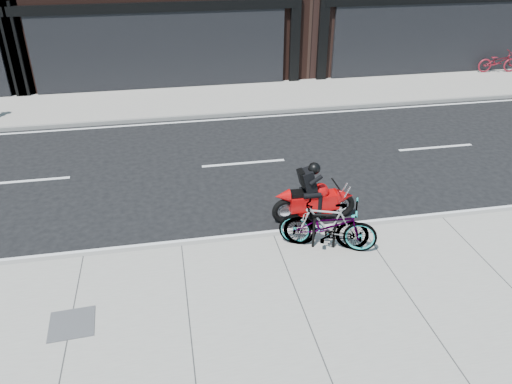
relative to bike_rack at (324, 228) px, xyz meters
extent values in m
plane|color=black|center=(-0.92, 2.60, -0.60)|extent=(120.00, 120.00, 0.00)
cube|color=gray|center=(-0.92, -2.40, -0.54)|extent=(60.00, 6.00, 0.13)
cube|color=gray|center=(-0.92, 10.35, -0.54)|extent=(60.00, 3.50, 0.13)
cylinder|color=black|center=(-0.21, 0.05, -0.08)|extent=(0.05, 0.05, 0.78)
cylinder|color=black|center=(0.21, -0.05, -0.08)|extent=(0.05, 0.05, 0.78)
cylinder|color=black|center=(0.00, 0.00, 0.31)|extent=(0.43, 0.15, 0.05)
imported|color=gray|center=(0.07, 0.00, 0.06)|extent=(2.14, 1.43, 1.06)
imported|color=gray|center=(0.04, 0.00, 0.06)|extent=(1.83, 1.07, 1.06)
torus|color=black|center=(0.85, 1.29, -0.30)|extent=(0.63, 0.13, 0.63)
torus|color=black|center=(-0.51, 1.29, -0.30)|extent=(0.63, 0.13, 0.63)
cube|color=#B80809|center=(0.16, 1.29, -0.11)|extent=(1.15, 0.36, 0.36)
cone|color=#B80809|center=(0.89, 1.29, -0.05)|extent=(0.43, 0.42, 0.42)
sphere|color=#B80809|center=(0.31, 1.29, 0.14)|extent=(0.38, 0.38, 0.38)
cube|color=black|center=(-0.12, 1.29, 0.12)|extent=(0.53, 0.27, 0.11)
cylinder|color=silver|center=(-0.36, 1.46, -0.32)|extent=(0.52, 0.09, 0.09)
cube|color=black|center=(0.01, 1.29, 0.44)|extent=(0.37, 0.34, 0.56)
cube|color=black|center=(-0.14, 1.29, 0.52)|extent=(0.22, 0.29, 0.38)
sphere|color=black|center=(0.12, 1.29, 0.73)|extent=(0.28, 0.28, 0.28)
imported|color=maroon|center=(11.76, 11.60, -0.01)|extent=(1.83, 0.83, 0.93)
cube|color=#545457|center=(-4.90, -1.39, -0.47)|extent=(0.79, 0.79, 0.02)
camera|label=1|loc=(-3.00, -8.22, 5.60)|focal=35.00mm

